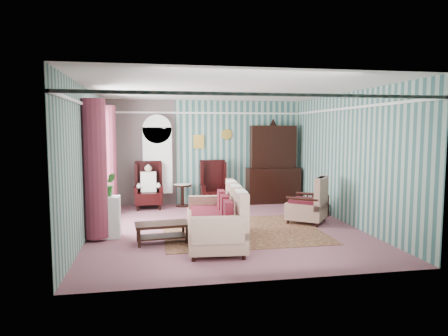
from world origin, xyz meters
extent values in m
plane|color=#975860|center=(0.00, 0.00, 0.00)|extent=(6.00, 6.00, 0.00)
cube|color=#366360|center=(0.00, 3.00, 1.45)|extent=(5.50, 0.02, 2.90)
cube|color=#366360|center=(0.00, -3.00, 1.45)|extent=(5.50, 0.02, 2.90)
cube|color=#366360|center=(-2.75, 0.00, 1.45)|extent=(0.02, 6.00, 2.90)
cube|color=#366360|center=(2.75, 0.00, 1.45)|extent=(0.02, 6.00, 2.90)
cube|color=white|center=(0.00, 0.00, 2.90)|extent=(5.50, 6.00, 0.02)
cube|color=#8E4862|center=(-1.80, 2.99, 1.45)|extent=(1.90, 0.01, 2.90)
cube|color=white|center=(0.00, 0.00, 2.55)|extent=(5.50, 6.00, 0.05)
cube|color=white|center=(-2.72, 0.60, 1.55)|extent=(0.04, 1.50, 1.90)
cylinder|color=maroon|center=(-2.55, -0.45, 1.35)|extent=(0.44, 0.44, 2.60)
cylinder|color=maroon|center=(-2.55, 1.65, 1.35)|extent=(0.44, 0.44, 2.60)
cube|color=gold|center=(-0.20, 2.97, 1.75)|extent=(0.30, 0.03, 0.38)
cube|color=white|center=(-1.35, 2.84, 1.12)|extent=(0.80, 0.28, 2.24)
cube|color=black|center=(1.90, 2.72, 1.18)|extent=(1.50, 0.56, 2.36)
cube|color=black|center=(-1.60, 2.45, 0.62)|extent=(0.76, 0.80, 1.25)
cube|color=black|center=(0.15, 2.45, 0.62)|extent=(0.76, 0.80, 1.25)
cylinder|color=black|center=(-0.70, 2.60, 0.30)|extent=(0.50, 0.50, 0.60)
cube|color=black|center=(2.47, 0.90, 0.27)|extent=(0.45, 0.38, 0.54)
cube|color=white|center=(-2.40, -0.30, 0.40)|extent=(0.55, 0.35, 0.80)
cube|color=#4D1921|center=(0.30, -0.30, 0.01)|extent=(3.20, 2.60, 0.01)
cube|color=beige|center=(-0.40, -1.08, 0.45)|extent=(1.09, 2.23, 0.91)
cube|color=#C1B296|center=(1.90, 0.20, 0.48)|extent=(1.19, 1.20, 0.95)
cube|color=black|center=(-1.34, -0.86, 0.18)|extent=(1.01, 0.59, 0.37)
imported|color=#254B17|center=(-2.51, -0.37, 1.02)|extent=(0.45, 0.41, 0.45)
imported|color=#194F18|center=(-2.32, -0.21, 1.03)|extent=(0.30, 0.27, 0.45)
imported|color=#1F4916|center=(-2.51, -0.20, 1.00)|extent=(0.26, 0.26, 0.40)
camera|label=1|loc=(-1.50, -8.16, 2.08)|focal=32.00mm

